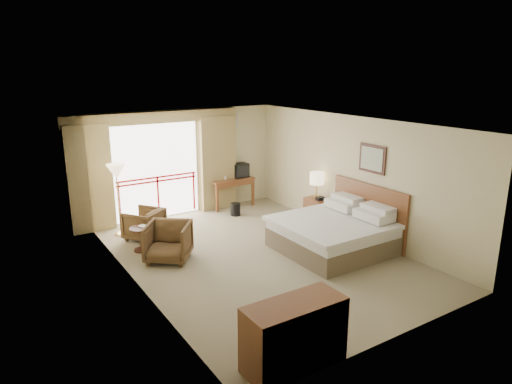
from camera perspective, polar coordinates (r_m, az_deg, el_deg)
floor at (r=9.41m, az=0.33°, el=-7.94°), size 7.00×7.00×0.00m
ceiling at (r=8.71m, az=0.36°, el=8.61°), size 7.00×7.00×0.00m
wall_back at (r=11.97m, az=-8.82°, el=3.74°), size 5.00×0.00×5.00m
wall_front at (r=6.47m, az=17.58°, el=-6.90°), size 5.00×0.00×5.00m
wall_left at (r=7.94m, az=-14.99°, el=-2.56°), size 0.00×7.00×7.00m
wall_right at (r=10.50m, az=11.88°, el=1.96°), size 0.00×7.00×7.00m
balcony_door at (r=11.70m, az=-12.33°, el=2.54°), size 2.40×0.00×2.40m
balcony_railing at (r=11.77m, az=-12.19°, el=0.68°), size 2.09×0.03×1.02m
curtain_left at (r=11.12m, az=-20.08°, el=1.56°), size 1.00×0.26×2.50m
curtain_right at (r=12.22m, az=-4.87°, el=3.63°), size 1.00×0.26×2.50m
valance at (r=11.39m, az=-12.54°, el=9.08°), size 4.40×0.22×0.28m
hvac_vent at (r=12.37m, az=-3.39°, el=8.95°), size 0.50×0.04×0.50m
bed at (r=9.69m, az=9.77°, el=-5.07°), size 2.13×2.06×0.97m
headboard at (r=10.25m, az=13.84°, el=-2.55°), size 0.06×2.10×1.30m
framed_art at (r=9.96m, az=14.32°, el=4.04°), size 0.04×0.72×0.60m
nightstand at (r=11.24m, az=7.65°, el=-2.38°), size 0.48×0.57×0.65m
table_lamp at (r=11.06m, az=7.63°, el=1.65°), size 0.35×0.35×0.61m
phone at (r=10.99m, az=8.02°, el=-0.81°), size 0.20×0.16×0.08m
desk at (r=12.53m, az=-3.31°, el=0.99°), size 1.22×0.59×0.80m
tv at (r=12.54m, az=-2.00°, el=2.74°), size 0.42×0.34×0.38m
coffee_maker at (r=12.25m, az=-4.63°, el=2.06°), size 0.13×0.13×0.25m
cup at (r=12.30m, az=-3.90°, el=1.79°), size 0.08×0.08×0.11m
wastebasket at (r=11.84m, az=-2.59°, el=-2.17°), size 0.30×0.30×0.32m
armchair_far at (r=10.59m, az=-13.73°, el=-5.68°), size 1.04×1.05×0.69m
armchair_near at (r=9.37m, az=-10.80°, el=-8.34°), size 1.17×1.18×0.77m
side_table at (r=9.82m, az=-14.17°, el=-5.24°), size 0.46×0.46×0.51m
book at (r=9.77m, az=-14.23°, el=-4.34°), size 0.22×0.24×0.02m
floor_lamp at (r=10.62m, az=-17.06°, el=2.12°), size 0.42×0.42×1.64m
dresser at (r=6.07m, az=4.84°, el=-17.35°), size 1.34×0.57×0.89m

